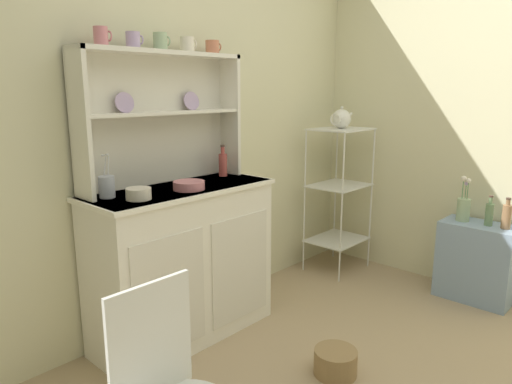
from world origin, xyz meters
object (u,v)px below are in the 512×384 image
at_px(bowl_mixing_large, 139,194).
at_px(vinegar_bottle, 507,216).
at_px(floor_basket, 335,362).
at_px(jam_bottle, 223,164).
at_px(hutch_shelf_unit, 160,109).
at_px(flower_vase, 464,207).
at_px(oil_bottle, 489,214).
at_px(cup_rose_0, 101,36).
at_px(porcelain_teapot, 341,119).
at_px(hutch_cabinet, 183,262).
at_px(bakers_rack, 339,184).
at_px(side_shelf_blue, 476,262).
at_px(utensil_jar, 107,186).

relative_size(bowl_mixing_large, vinegar_bottle, 0.61).
relative_size(floor_basket, jam_bottle, 1.13).
distance_m(hutch_shelf_unit, floor_basket, 1.66).
height_order(flower_vase, oil_bottle, flower_vase).
relative_size(hutch_shelf_unit, bowl_mixing_large, 8.15).
xyz_separation_m(cup_rose_0, porcelain_teapot, (1.86, -0.19, -0.47)).
distance_m(cup_rose_0, oil_bottle, 2.62).
relative_size(hutch_cabinet, vinegar_bottle, 5.30).
bearing_deg(flower_vase, porcelain_teapot, 100.96).
relative_size(bowl_mixing_large, porcelain_teapot, 0.53).
xyz_separation_m(hutch_shelf_unit, cup_rose_0, (-0.35, -0.04, 0.36)).
xyz_separation_m(hutch_cabinet, oil_bottle, (1.68, -1.13, 0.16)).
bearing_deg(oil_bottle, floor_basket, 169.67).
xyz_separation_m(hutch_cabinet, bakers_rack, (1.51, -0.06, 0.24)).
bearing_deg(oil_bottle, porcelain_teapot, 99.25).
xyz_separation_m(bowl_mixing_large, jam_bottle, (0.72, 0.16, 0.05)).
height_order(jam_bottle, vinegar_bottle, jam_bottle).
height_order(floor_basket, oil_bottle, oil_bottle).
distance_m(bakers_rack, porcelain_teapot, 0.51).
distance_m(hutch_cabinet, hutch_shelf_unit, 0.88).
xyz_separation_m(jam_bottle, porcelain_teapot, (1.10, -0.15, 0.24)).
distance_m(jam_bottle, flower_vase, 1.69).
distance_m(side_shelf_blue, jam_bottle, 1.87).
height_order(side_shelf_blue, flower_vase, flower_vase).
xyz_separation_m(hutch_shelf_unit, utensil_jar, (-0.40, -0.09, -0.37)).
distance_m(jam_bottle, vinegar_bottle, 1.87).
xyz_separation_m(hutch_shelf_unit, bowl_mixing_large, (-0.32, -0.24, -0.40)).
height_order(bakers_rack, side_shelf_blue, bakers_rack).
bearing_deg(bowl_mixing_large, porcelain_teapot, 0.29).
xyz_separation_m(cup_rose_0, jam_bottle, (0.76, -0.04, -0.71)).
height_order(hutch_shelf_unit, cup_rose_0, cup_rose_0).
bearing_deg(flower_vase, cup_rose_0, 151.90).
xyz_separation_m(hutch_cabinet, hutch_shelf_unit, (-0.00, 0.16, 0.87)).
relative_size(jam_bottle, utensil_jar, 0.89).
bearing_deg(side_shelf_blue, jam_bottle, 137.47).
xyz_separation_m(porcelain_teapot, flower_vase, (0.17, -0.90, -0.57)).
height_order(porcelain_teapot, flower_vase, porcelain_teapot).
height_order(hutch_cabinet, oil_bottle, hutch_cabinet).
xyz_separation_m(hutch_cabinet, utensil_jar, (-0.40, 0.08, 0.49)).
xyz_separation_m(utensil_jar, oil_bottle, (2.09, -1.21, -0.33)).
bearing_deg(jam_bottle, cup_rose_0, 177.28).
height_order(hutch_cabinet, floor_basket, hutch_cabinet).
distance_m(hutch_cabinet, cup_rose_0, 1.28).
bearing_deg(bakers_rack, jam_bottle, 172.25).
relative_size(side_shelf_blue, porcelain_teapot, 2.29).
distance_m(jam_bottle, utensil_jar, 0.81).
bearing_deg(utensil_jar, cup_rose_0, 40.91).
bearing_deg(side_shelf_blue, utensil_jar, 150.85).
xyz_separation_m(porcelain_teapot, vinegar_bottle, (0.17, -1.17, -0.58)).
bearing_deg(bakers_rack, floor_basket, -146.72).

